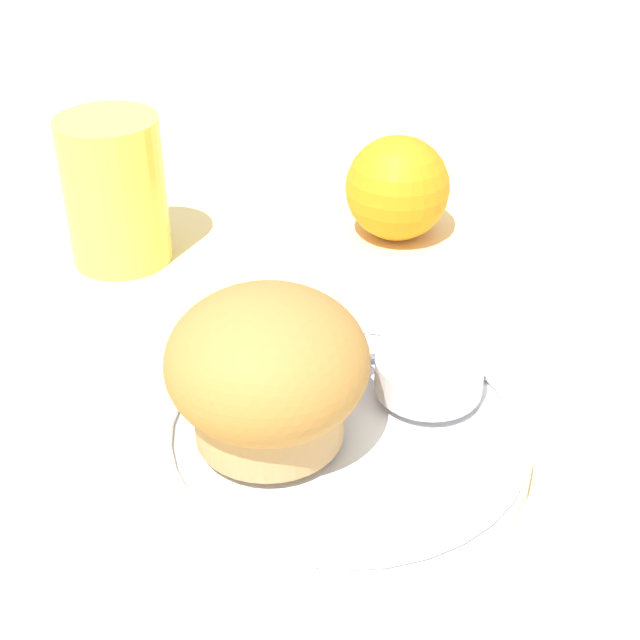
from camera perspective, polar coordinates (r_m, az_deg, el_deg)
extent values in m
plane|color=beige|center=(0.48, 1.43, -7.90)|extent=(3.00, 3.00, 0.00)
cylinder|color=white|center=(0.47, 2.07, -7.65)|extent=(0.19, 0.19, 0.01)
torus|color=white|center=(0.46, 2.09, -6.72)|extent=(0.19, 0.19, 0.01)
cylinder|color=tan|center=(0.44, -3.28, -5.42)|extent=(0.08, 0.08, 0.04)
ellipsoid|color=olive|center=(0.43, -3.39, -2.66)|extent=(0.10, 0.10, 0.07)
cylinder|color=silver|center=(0.48, 6.97, -3.45)|extent=(0.06, 0.06, 0.02)
cylinder|color=white|center=(0.48, 7.03, -2.75)|extent=(0.05, 0.05, 0.00)
sphere|color=maroon|center=(0.49, 1.25, -2.68)|extent=(0.01, 0.01, 0.01)
sphere|color=maroon|center=(0.49, 2.57, -2.54)|extent=(0.01, 0.01, 0.01)
cube|color=#B7B7BC|center=(0.50, 0.53, -2.29)|extent=(0.18, 0.03, 0.00)
sphere|color=orange|center=(0.66, 4.98, 8.41)|extent=(0.08, 0.08, 0.08)
cylinder|color=#EAD14C|center=(0.64, -12.98, 8.04)|extent=(0.07, 0.07, 0.10)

